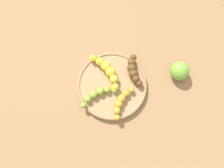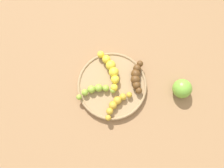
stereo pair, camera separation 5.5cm
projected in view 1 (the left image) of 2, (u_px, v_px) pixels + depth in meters
name	position (u px, v px, depth m)	size (l,w,h in m)	color
ground_plane	(112.00, 87.00, 0.89)	(2.40, 2.40, 0.00)	#936D47
fruit_bowl	(112.00, 86.00, 0.88)	(0.25, 0.25, 0.02)	#A08259
banana_yellow	(107.00, 70.00, 0.87)	(0.15, 0.06, 0.04)	yellow
banana_green	(97.00, 94.00, 0.85)	(0.07, 0.13, 0.03)	#8CAD38
banana_spotted	(121.00, 102.00, 0.84)	(0.06, 0.12, 0.03)	gold
banana_overripe	(134.00, 71.00, 0.87)	(0.10, 0.08, 0.03)	#593819
apple_green	(180.00, 71.00, 0.87)	(0.07, 0.07, 0.07)	#72B238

